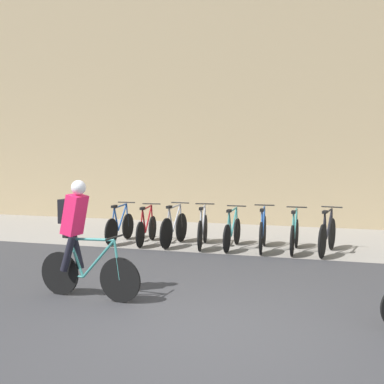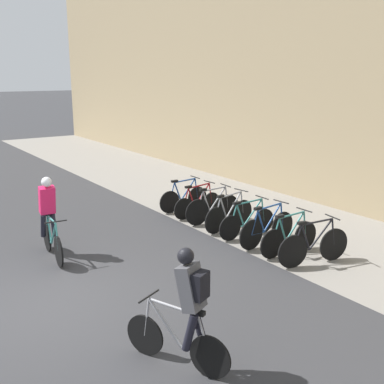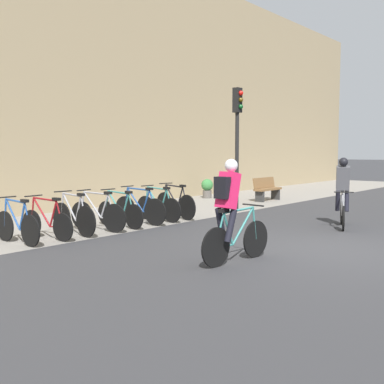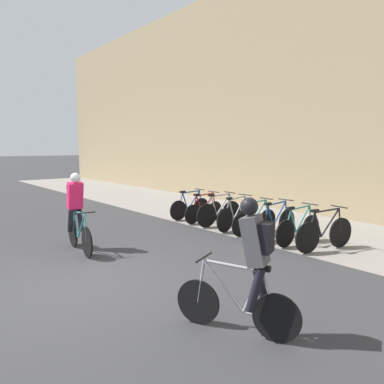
# 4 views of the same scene
# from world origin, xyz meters

# --- Properties ---
(ground) EXTENTS (200.00, 200.00, 0.00)m
(ground) POSITION_xyz_m (0.00, 0.00, 0.00)
(ground) COLOR #333335
(kerb_strip) EXTENTS (44.00, 4.50, 0.01)m
(kerb_strip) POSITION_xyz_m (0.00, 6.75, 0.00)
(kerb_strip) COLOR gray
(kerb_strip) RESTS_ON ground
(building_facade) EXTENTS (44.00, 0.60, 8.92)m
(building_facade) POSITION_xyz_m (0.00, 9.30, 4.46)
(building_facade) COLOR #9E8966
(building_facade) RESTS_ON ground
(cyclist_pink) EXTENTS (1.72, 0.48, 1.77)m
(cyclist_pink) POSITION_xyz_m (-2.20, 0.84, 0.95)
(cyclist_pink) COLOR black
(cyclist_pink) RESTS_ON ground
(parked_bike_0) EXTENTS (0.46, 1.61, 0.96)m
(parked_bike_0) POSITION_xyz_m (-3.53, 5.20, 0.39)
(parked_bike_0) COLOR black
(parked_bike_0) RESTS_ON ground
(parked_bike_1) EXTENTS (0.46, 1.63, 0.94)m
(parked_bike_1) POSITION_xyz_m (-2.83, 5.20, 0.38)
(parked_bike_1) COLOR black
(parked_bike_1) RESTS_ON ground
(parked_bike_2) EXTENTS (0.46, 1.67, 0.99)m
(parked_bike_2) POSITION_xyz_m (-2.13, 5.20, 0.41)
(parked_bike_2) COLOR black
(parked_bike_2) RESTS_ON ground
(parked_bike_3) EXTENTS (0.46, 1.70, 0.98)m
(parked_bike_3) POSITION_xyz_m (-1.43, 5.20, 0.40)
(parked_bike_3) COLOR black
(parked_bike_3) RESTS_ON ground
(parked_bike_4) EXTENTS (0.46, 1.68, 0.95)m
(parked_bike_4) POSITION_xyz_m (-0.73, 5.20, 0.39)
(parked_bike_4) COLOR black
(parked_bike_4) RESTS_ON ground
(parked_bike_5) EXTENTS (0.46, 1.74, 0.99)m
(parked_bike_5) POSITION_xyz_m (-0.03, 5.20, 0.41)
(parked_bike_5) COLOR black
(parked_bike_5) RESTS_ON ground
(parked_bike_6) EXTENTS (0.46, 1.65, 0.96)m
(parked_bike_6) POSITION_xyz_m (0.67, 5.20, 0.40)
(parked_bike_6) COLOR black
(parked_bike_6) RESTS_ON ground
(parked_bike_7) EXTENTS (0.49, 1.73, 0.99)m
(parked_bike_7) POSITION_xyz_m (1.37, 5.20, 0.41)
(parked_bike_7) COLOR black
(parked_bike_7) RESTS_ON ground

